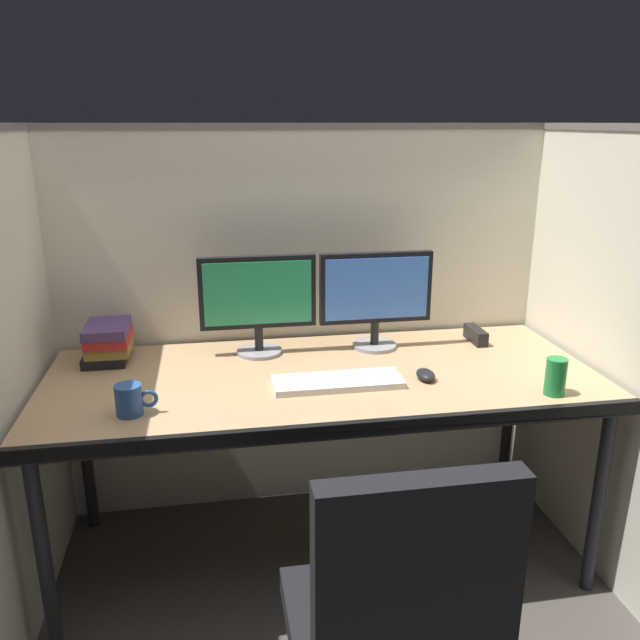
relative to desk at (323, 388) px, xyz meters
The scene contains 13 objects.
ground_plane 0.75m from the desk, 90.00° to the right, with size 8.00×8.00×0.00m, color #423D38.
cubicle_partition_rear 0.47m from the desk, 90.00° to the left, with size 2.21×0.06×1.57m.
cubicle_partition_left 1.00m from the desk, behind, with size 0.06×1.41×1.57m.
cubicle_partition_right 1.00m from the desk, ahead, with size 0.06×1.41×1.57m.
desk is the anchor object (origin of this frame).
monitor_left 0.42m from the desk, 128.38° to the left, with size 0.43×0.17×0.37m.
monitor_right 0.44m from the desk, 44.83° to the left, with size 0.43×0.17×0.37m.
keyboard_main 0.12m from the desk, 70.86° to the right, with size 0.43×0.15×0.02m, color silver.
computer_mouse 0.36m from the desk, 16.45° to the right, with size 0.06×0.10×0.04m.
coffee_mug 0.66m from the desk, 161.29° to the right, with size 0.13×0.08×0.09m.
red_stapler 0.71m from the desk, 20.09° to the left, with size 0.04×0.15×0.06m, color black.
book_stack 0.81m from the desk, 159.93° to the left, with size 0.16×0.22×0.14m.
soda_can 0.77m from the desk, 22.27° to the right, with size 0.07×0.07×0.12m, color #197233.
Camera 1 is at (-0.36, -1.73, 1.58)m, focal length 35.80 mm.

